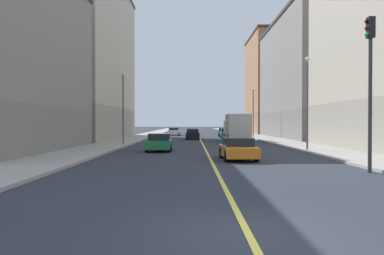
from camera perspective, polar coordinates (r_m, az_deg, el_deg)
ground_plane at (r=7.26m, az=8.89°, el=-16.51°), size 400.00×400.00×0.00m
sidewalk_left at (r=56.78m, az=10.05°, el=-1.39°), size 3.83×168.00×0.15m
sidewalk_right at (r=56.44m, az=-8.05°, el=-1.40°), size 3.83×168.00×0.15m
lane_center_stripe at (r=55.91m, az=1.03°, el=-1.48°), size 0.16×154.00×0.01m
building_left_mid at (r=53.98m, az=17.20°, el=7.41°), size 8.31×24.47×16.93m
building_left_far at (r=75.28m, az=12.20°, el=6.62°), size 8.31×16.33×19.82m
building_right_midblock at (r=51.51m, az=-15.82°, el=10.46°), size 8.31×25.17×21.76m
traffic_light_left_near at (r=17.49m, az=26.15°, el=7.65°), size 0.40×0.32×6.70m
street_lamp_left_near at (r=28.60m, az=17.64°, el=5.16°), size 0.36×0.36×6.97m
street_lamp_right_near at (r=34.77m, az=-10.89°, el=4.28°), size 0.36×0.36×6.85m
street_lamp_left_far at (r=52.00m, az=9.53°, el=3.14°), size 0.36×0.36×6.92m
car_green at (r=27.79m, az=-5.25°, el=-2.36°), size 1.93×4.01×1.35m
car_teal at (r=51.99m, az=5.44°, el=-0.92°), size 1.95×4.06×1.39m
car_blue at (r=58.73m, az=4.93°, el=-0.76°), size 1.89×4.04×1.33m
car_black at (r=47.96m, az=0.02°, el=-1.05°), size 1.79×4.59×1.38m
car_orange at (r=21.36m, az=7.14°, el=-3.35°), size 1.98×4.01×1.29m
car_silver at (r=60.96m, az=-0.14°, el=-0.73°), size 1.99×4.58×1.26m
car_white at (r=63.52m, az=-2.92°, el=-0.63°), size 2.03×4.40×1.35m
box_truck at (r=41.93m, az=7.01°, el=0.04°), size 2.55×6.71×3.13m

